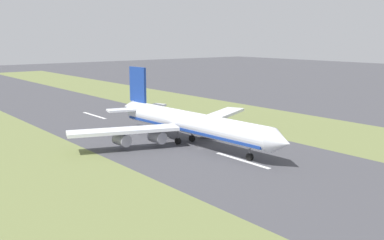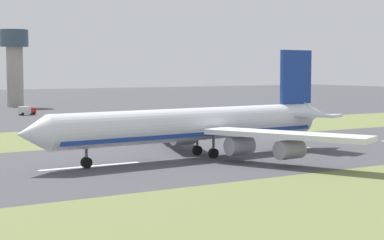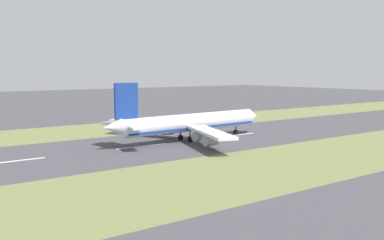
% 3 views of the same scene
% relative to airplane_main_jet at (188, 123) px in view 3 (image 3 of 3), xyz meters
% --- Properties ---
extents(ground_plane, '(800.00, 800.00, 0.00)m').
position_rel_airplane_main_jet_xyz_m(ground_plane, '(0.18, 6.09, -6.02)').
color(ground_plane, '#424247').
extents(grass_median_west, '(40.00, 600.00, 0.01)m').
position_rel_airplane_main_jet_xyz_m(grass_median_west, '(-44.82, 6.09, -6.02)').
color(grass_median_west, olive).
rests_on(grass_median_west, ground).
extents(grass_median_east, '(40.00, 600.00, 0.01)m').
position_rel_airplane_main_jet_xyz_m(grass_median_east, '(45.18, 6.09, -6.02)').
color(grass_median_east, olive).
rests_on(grass_median_east, ground).
extents(centreline_dash_near, '(1.20, 18.00, 0.01)m').
position_rel_airplane_main_jet_xyz_m(centreline_dash_near, '(0.18, -58.10, -6.01)').
color(centreline_dash_near, silver).
rests_on(centreline_dash_near, ground).
extents(centreline_dash_mid, '(1.20, 18.00, 0.01)m').
position_rel_airplane_main_jet_xyz_m(centreline_dash_mid, '(0.18, -18.10, -6.01)').
color(centreline_dash_mid, silver).
rests_on(centreline_dash_mid, ground).
extents(centreline_dash_far, '(1.20, 18.00, 0.01)m').
position_rel_airplane_main_jet_xyz_m(centreline_dash_far, '(0.18, 21.90, -6.01)').
color(centreline_dash_far, silver).
rests_on(centreline_dash_far, ground).
extents(airplane_main_jet, '(64.05, 67.19, 20.20)m').
position_rel_airplane_main_jet_xyz_m(airplane_main_jet, '(0.00, 0.00, 0.00)').
color(airplane_main_jet, silver).
rests_on(airplane_main_jet, ground).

